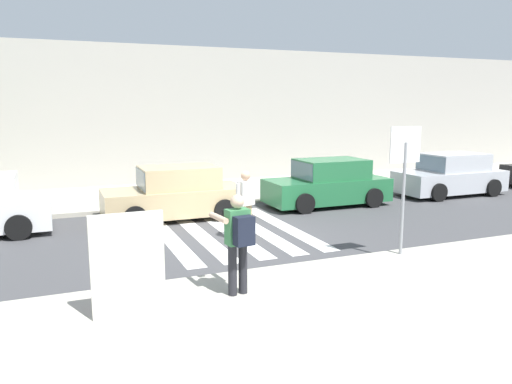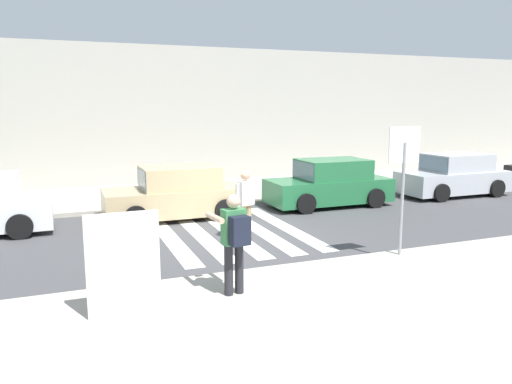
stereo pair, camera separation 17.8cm
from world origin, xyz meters
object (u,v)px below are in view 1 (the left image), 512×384
at_px(parked_car_silver, 451,176).
at_px(parked_car_tan, 176,194).
at_px(pedestrian_crossing, 246,201).
at_px(advertising_board, 128,265).
at_px(parked_car_green, 328,184).
at_px(stop_sign, 405,162).
at_px(photographer_with_backpack, 238,236).

bearing_deg(parked_car_silver, parked_car_tan, 180.00).
xyz_separation_m(pedestrian_crossing, parked_car_tan, (-1.07, 2.96, -0.25)).
bearing_deg(advertising_board, parked_car_tan, 71.16).
xyz_separation_m(pedestrian_crossing, parked_car_green, (4.08, 2.96, -0.25)).
distance_m(stop_sign, parked_car_green, 6.16).
bearing_deg(pedestrian_crossing, photographer_with_backpack, -112.82).
height_order(pedestrian_crossing, parked_car_green, pedestrian_crossing).
bearing_deg(parked_car_green, parked_car_tan, 180.00).
bearing_deg(pedestrian_crossing, parked_car_tan, 109.88).
bearing_deg(stop_sign, pedestrian_crossing, 131.50).
bearing_deg(advertising_board, parked_car_silver, 28.20).
bearing_deg(stop_sign, parked_car_green, 74.73).
height_order(parked_car_tan, parked_car_silver, same).
bearing_deg(photographer_with_backpack, stop_sign, 12.36).
distance_m(photographer_with_backpack, parked_car_tan, 6.71).
bearing_deg(photographer_with_backpack, pedestrian_crossing, 67.18).
distance_m(parked_car_tan, parked_car_green, 5.15).
bearing_deg(pedestrian_crossing, advertising_board, -131.39).
relative_size(pedestrian_crossing, parked_car_tan, 0.42).
height_order(stop_sign, parked_car_green, stop_sign).
height_order(pedestrian_crossing, parked_car_silver, pedestrian_crossing).
xyz_separation_m(photographer_with_backpack, parked_car_green, (5.64, 6.67, -0.44)).
xyz_separation_m(pedestrian_crossing, advertising_board, (-3.40, -3.85, -0.03)).
relative_size(parked_car_tan, advertising_board, 2.56).
relative_size(stop_sign, pedestrian_crossing, 1.59).
distance_m(parked_car_tan, advertising_board, 7.20).
height_order(stop_sign, photographer_with_backpack, stop_sign).
bearing_deg(parked_car_green, photographer_with_backpack, -130.19).
height_order(parked_car_tan, parked_car_green, same).
bearing_deg(parked_car_silver, advertising_board, -151.80).
bearing_deg(parked_car_tan, pedestrian_crossing, -70.12).
distance_m(parked_car_silver, advertising_board, 14.42).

